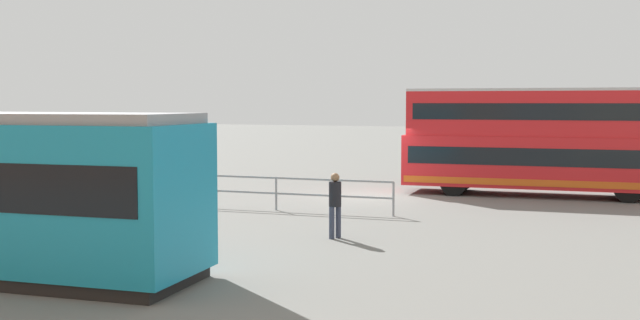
{
  "coord_description": "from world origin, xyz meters",
  "views": [
    {
      "loc": [
        -8.66,
        27.07,
        3.5
      ],
      "look_at": [
        0.39,
        4.14,
        1.64
      ],
      "focal_mm": 43.29,
      "sensor_mm": 36.0,
      "label": 1
    }
  ],
  "objects_px": {
    "pedestrian_near_railing": "(135,184)",
    "pedestrian_crossing": "(335,201)",
    "info_sign": "(163,158)",
    "double_decker_bus": "(545,141)"
  },
  "relations": [
    {
      "from": "pedestrian_near_railing",
      "to": "info_sign",
      "type": "relative_size",
      "value": 0.68
    },
    {
      "from": "info_sign",
      "to": "pedestrian_near_railing",
      "type": "bearing_deg",
      "value": 91.62
    },
    {
      "from": "double_decker_bus",
      "to": "pedestrian_near_railing",
      "type": "xyz_separation_m",
      "value": [
        11.64,
        9.26,
        -1.14
      ]
    },
    {
      "from": "pedestrian_near_railing",
      "to": "pedestrian_crossing",
      "type": "distance_m",
      "value": 7.77
    },
    {
      "from": "pedestrian_crossing",
      "to": "info_sign",
      "type": "relative_size",
      "value": 0.73
    },
    {
      "from": "pedestrian_near_railing",
      "to": "pedestrian_crossing",
      "type": "relative_size",
      "value": 0.93
    },
    {
      "from": "pedestrian_near_railing",
      "to": "pedestrian_crossing",
      "type": "bearing_deg",
      "value": 165.0
    },
    {
      "from": "pedestrian_crossing",
      "to": "info_sign",
      "type": "distance_m",
      "value": 8.44
    },
    {
      "from": "double_decker_bus",
      "to": "pedestrian_crossing",
      "type": "distance_m",
      "value": 12.05
    },
    {
      "from": "double_decker_bus",
      "to": "pedestrian_crossing",
      "type": "height_order",
      "value": "double_decker_bus"
    }
  ]
}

